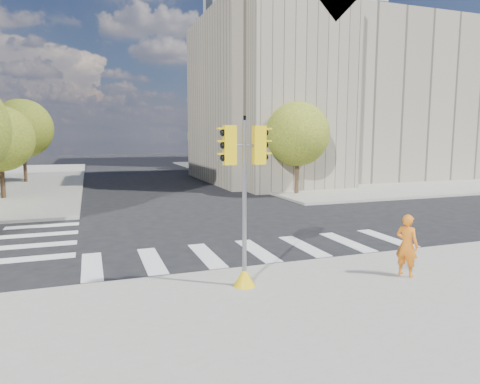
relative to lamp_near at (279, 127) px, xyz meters
name	(u,v)px	position (x,y,z in m)	size (l,w,h in m)	color
ground	(240,238)	(-8.00, -14.00, -4.58)	(160.00, 160.00, 0.00)	black
sidewalk_far_right	(332,171)	(12.00, 12.00, -4.50)	(28.00, 40.00, 0.15)	gray
civic_building	(332,99)	(7.59, 5.12, 2.68)	(26.00, 16.00, 19.39)	gray
office_tower	(287,58)	(14.00, 28.00, 10.42)	(20.00, 18.00, 30.00)	#9EA0A3
tree_lw_mid	(0,139)	(-18.50, 0.00, -0.82)	(4.00, 4.00, 5.77)	#382616
tree_lw_far	(22,128)	(-18.50, 10.00, -0.04)	(4.80, 4.80, 6.95)	#382616
tree_re_near	(297,134)	(-0.50, -4.00, -0.53)	(4.20, 4.20, 6.16)	#382616
tree_re_mid	(237,131)	(-0.50, 8.00, -0.23)	(4.60, 4.60, 6.66)	#382616
tree_re_far	(204,136)	(-0.50, 20.00, -0.71)	(4.00, 4.00, 5.88)	#382616
lamp_near	(279,127)	(0.00, 0.00, 0.00)	(0.35, 0.18, 8.11)	black
lamp_far	(223,130)	(0.00, 14.00, 0.00)	(0.35, 0.18, 8.11)	black
traffic_signal	(244,216)	(-9.84, -19.52, -2.63)	(1.07, 0.56, 4.28)	#E2BB0B
photographer	(407,245)	(-5.41, -20.22, -3.58)	(0.62, 0.41, 1.70)	orange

